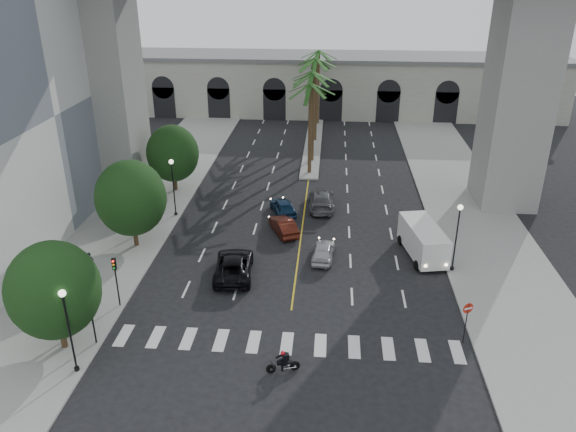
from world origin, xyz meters
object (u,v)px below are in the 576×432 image
object	(u,v)px
lamp_post_left_far	(173,183)
do_not_enter_sign	(467,314)
car_b	(284,226)
pedestrian_b	(81,281)
car_a	(323,251)
car_c	(234,265)
traffic_signal_far	(116,274)
car_e	(283,207)
cargo_van	(423,240)
lamp_post_right	(457,232)
pedestrian_a	(90,263)
car_d	(321,199)
traffic_signal_near	(91,309)
motorcycle_rider	(284,362)
lamp_post_left_near	(68,324)

from	to	relation	value
lamp_post_left_far	do_not_enter_sign	world-z (taller)	lamp_post_left_far
car_b	pedestrian_b	distance (m)	16.68
car_a	car_c	size ratio (longest dim) A/B	0.70
traffic_signal_far	car_e	size ratio (longest dim) A/B	0.88
cargo_van	car_b	bearing A→B (deg)	152.85
lamp_post_right	pedestrian_a	distance (m)	26.43
car_d	do_not_enter_sign	bearing A→B (deg)	111.57
car_d	cargo_van	xyz separation A→B (m)	(8.01, -8.83, 0.59)
lamp_post_left_far	cargo_van	bearing A→B (deg)	-15.48
car_a	car_c	xyz separation A→B (m)	(-6.41, -2.94, 0.11)
pedestrian_b	lamp_post_right	bearing A→B (deg)	6.68
traffic_signal_far	pedestrian_a	bearing A→B (deg)	132.16
car_c	car_a	bearing A→B (deg)	-160.42
car_d	lamp_post_left_far	bearing A→B (deg)	10.20
car_c	do_not_enter_sign	bearing A→B (deg)	150.51
lamp_post_right	car_d	world-z (taller)	lamp_post_right
traffic_signal_near	pedestrian_a	size ratio (longest dim) A/B	2.20
car_a	pedestrian_a	world-z (taller)	pedestrian_a
car_c	lamp_post_right	bearing A→B (deg)	-178.71
lamp_post_right	cargo_van	distance (m)	3.43
car_d	pedestrian_a	world-z (taller)	pedestrian_a
motorcycle_rider	car_c	world-z (taller)	car_c
traffic_signal_far	car_e	world-z (taller)	traffic_signal_far
car_a	cargo_van	distance (m)	7.70
motorcycle_rider	pedestrian_a	world-z (taller)	pedestrian_a
motorcycle_rider	car_a	xyz separation A→B (m)	(1.87, 13.16, 0.05)
lamp_post_left_near	lamp_post_left_far	world-z (taller)	same
lamp_post_left_far	cargo_van	world-z (taller)	lamp_post_left_far
motorcycle_rider	car_e	size ratio (longest dim) A/B	0.45
car_b	lamp_post_right	bearing A→B (deg)	133.83
car_e	do_not_enter_sign	distance (m)	21.81
motorcycle_rider	car_b	world-z (taller)	motorcycle_rider
cargo_van	pedestrian_b	distance (m)	24.99
cargo_van	pedestrian_b	xyz separation A→B (m)	(-23.84, -7.50, -0.26)
car_e	cargo_van	xyz separation A→B (m)	(11.40, -7.11, 0.70)
traffic_signal_far	car_d	size ratio (longest dim) A/B	0.66
pedestrian_a	car_b	bearing A→B (deg)	24.59
car_c	cargo_van	bearing A→B (deg)	-169.20
lamp_post_right	motorcycle_rider	world-z (taller)	lamp_post_right
lamp_post_right	car_a	distance (m)	9.89
car_d	car_e	xyz separation A→B (m)	(-3.39, -1.72, -0.10)
traffic_signal_far	motorcycle_rider	size ratio (longest dim) A/B	1.95
motorcycle_rider	car_d	bearing A→B (deg)	70.71
motorcycle_rider	cargo_van	bearing A→B (deg)	40.64
pedestrian_a	do_not_enter_sign	distance (m)	26.02
car_c	car_e	world-z (taller)	car_c
traffic_signal_near	car_d	world-z (taller)	traffic_signal_near
lamp_post_left_near	car_e	distance (m)	24.39
lamp_post_left_near	lamp_post_right	size ratio (longest dim) A/B	1.00
lamp_post_left_near	car_d	size ratio (longest dim) A/B	0.97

